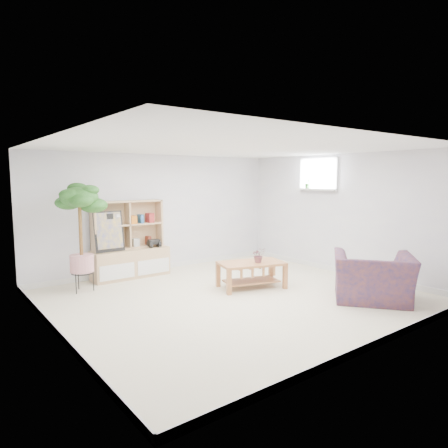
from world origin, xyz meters
TOP-DOWN VIEW (x-y plane):
  - floor at (0.00, 0.00)m, footprint 5.50×5.00m
  - ceiling at (0.00, 0.00)m, footprint 5.50×5.00m
  - walls at (0.00, 0.00)m, footprint 5.51×5.01m
  - baseboard at (0.00, 0.00)m, footprint 5.50×5.00m
  - window at (2.73, 0.60)m, footprint 0.10×0.98m
  - window_sill at (2.67, 0.60)m, footprint 0.14×1.00m
  - storage_unit at (-0.79, 2.24)m, footprint 1.49×0.50m
  - poster at (-1.22, 2.21)m, footprint 0.55×0.13m
  - toy_truck at (-0.33, 2.15)m, footprint 0.35×0.26m
  - coffee_table at (0.57, 0.25)m, footprint 1.25×0.91m
  - table_plant at (0.66, 0.16)m, footprint 0.30×0.29m
  - floor_tree at (-1.86, 1.82)m, footprint 0.90×0.90m
  - armchair at (1.56, -1.48)m, footprint 1.51×1.54m
  - sill_plant at (2.67, 0.84)m, footprint 0.13×0.11m

SIDE VIEW (x-z plane):
  - floor at x=0.00m, z-range -0.01..0.01m
  - baseboard at x=0.00m, z-range 0.00..0.10m
  - coffee_table at x=0.57m, z-range 0.00..0.46m
  - armchair at x=1.56m, z-range 0.00..0.86m
  - table_plant at x=0.66m, z-range 0.46..0.72m
  - toy_truck at x=-0.33m, z-range 0.56..0.73m
  - storage_unit at x=-0.79m, z-range 0.00..1.49m
  - floor_tree at x=-1.86m, z-range 0.00..1.85m
  - poster at x=-1.22m, z-range 0.56..1.31m
  - walls at x=0.00m, z-range 0.00..2.40m
  - window_sill at x=2.67m, z-range 1.66..1.70m
  - sill_plant at x=2.67m, z-range 1.70..1.91m
  - window at x=2.73m, z-range 1.66..2.34m
  - ceiling at x=0.00m, z-range 2.40..2.40m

